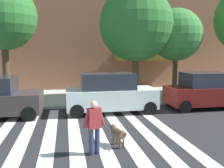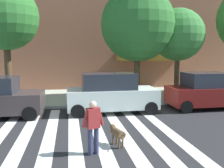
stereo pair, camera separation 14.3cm
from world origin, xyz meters
name	(u,v)px [view 1 (the left image)]	position (x,y,z in m)	size (l,w,h in m)	color
ground_plane	(45,153)	(0.00, 5.91, 0.00)	(160.00, 160.00, 0.00)	#232326
sidewalk_far	(55,98)	(0.00, 14.81, 0.07)	(80.00, 6.00, 0.15)	#A9B19F
crosswalk_stripes	(76,150)	(0.96, 5.91, 0.00)	(7.65, 11.21, 0.01)	silver
parked_car_third_in_line	(110,93)	(2.90, 10.55, 0.97)	(4.52, 1.93, 2.01)	silver
parked_car_fourth_in_line	(206,91)	(8.22, 10.55, 0.93)	(4.35, 1.96, 1.96)	maroon
street_tree_nearest	(3,17)	(-2.71, 13.67, 5.02)	(3.79, 3.79, 6.79)	#4C3823
street_tree_middle	(136,25)	(4.93, 13.05, 4.69)	(4.45, 4.45, 6.78)	#4C3823
street_tree_further	(176,35)	(7.65, 13.28, 4.13)	(3.31, 3.31, 5.65)	#4C3823
pedestrian_dog_walker	(94,124)	(1.49, 5.51, 0.93)	(0.70, 0.34, 1.64)	#282D4C
dog_on_leash	(118,133)	(2.32, 6.05, 0.44)	(0.45, 0.96, 0.65)	brown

